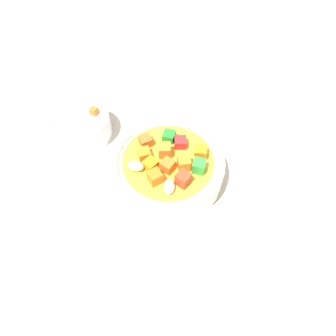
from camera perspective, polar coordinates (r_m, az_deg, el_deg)
ground_plane at (r=48.32cm, az=-0.00°, el=-2.33°), size 140.00×140.00×2.00cm
soup_bowl_main at (r=45.17cm, az=0.01°, el=0.15°), size 16.50×16.50×6.59cm
spoon at (r=43.70cm, az=-13.45°, el=-12.47°), size 21.01×3.13×0.81cm
side_bowl_small at (r=52.93cm, az=-15.69°, el=7.75°), size 9.27×9.27×5.02cm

